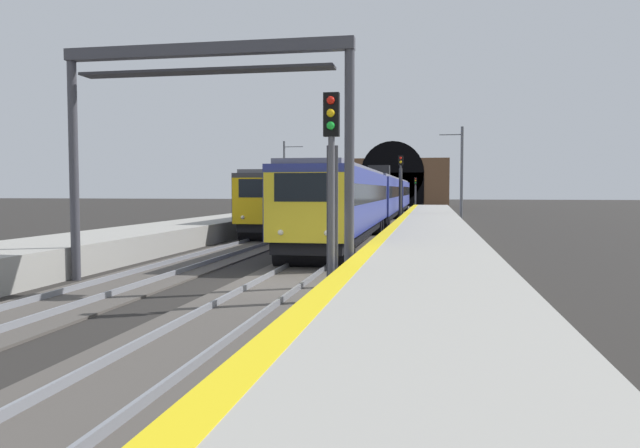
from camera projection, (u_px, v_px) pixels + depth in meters
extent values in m
plane|color=#282623|center=(281.00, 286.00, 17.76)|extent=(320.00, 320.00, 0.00)
cube|color=#9E9B93|center=(426.00, 272.00, 16.99)|extent=(112.00, 3.94, 1.01)
cube|color=#9E9B93|center=(14.00, 262.00, 19.30)|extent=(112.00, 3.94, 1.01)
cube|color=yellow|center=(365.00, 253.00, 17.27)|extent=(112.00, 0.50, 0.01)
cube|color=#4C4742|center=(281.00, 285.00, 17.76)|extent=(160.00, 3.04, 0.06)
cube|color=gray|center=(258.00, 281.00, 17.88)|extent=(160.00, 0.07, 0.15)
cube|color=gray|center=(306.00, 282.00, 17.62)|extent=(160.00, 0.07, 0.15)
cube|color=#4C4742|center=(136.00, 281.00, 18.58)|extent=(160.00, 3.05, 0.06)
cube|color=gray|center=(114.00, 277.00, 18.70)|extent=(160.00, 0.07, 0.15)
cube|color=gray|center=(158.00, 278.00, 18.45)|extent=(160.00, 0.07, 0.15)
cube|color=navy|center=(344.00, 199.00, 30.27)|extent=(19.76, 2.98, 2.68)
cube|color=black|center=(344.00, 193.00, 30.26)|extent=(18.97, 3.01, 0.83)
cube|color=slate|center=(344.00, 170.00, 30.19)|extent=(19.17, 2.55, 0.20)
cube|color=black|center=(344.00, 230.00, 30.36)|extent=(19.37, 2.64, 0.53)
cylinder|color=black|center=(311.00, 255.00, 21.87)|extent=(0.97, 2.66, 0.96)
cylinder|color=black|center=(320.00, 250.00, 23.64)|extent=(0.97, 2.66, 0.96)
cylinder|color=black|center=(359.00, 228.00, 37.12)|extent=(0.97, 2.66, 0.96)
cylinder|color=black|center=(363.00, 226.00, 38.89)|extent=(0.97, 2.66, 0.96)
cube|color=yellow|center=(304.00, 208.00, 20.54)|extent=(0.13, 2.77, 2.38)
cube|color=black|center=(304.00, 187.00, 20.45)|extent=(0.05, 2.02, 0.96)
sphere|color=#F2EACC|center=(327.00, 233.00, 20.39)|extent=(0.20, 0.20, 0.20)
sphere|color=#F2EACC|center=(281.00, 232.00, 20.66)|extent=(0.20, 0.20, 0.20)
cube|color=navy|center=(379.00, 195.00, 50.13)|extent=(19.76, 2.98, 2.68)
cube|color=black|center=(379.00, 192.00, 50.11)|extent=(18.97, 3.01, 0.82)
cube|color=slate|center=(379.00, 178.00, 50.05)|extent=(19.17, 2.55, 0.20)
cube|color=black|center=(379.00, 214.00, 50.21)|extent=(19.37, 2.64, 0.53)
cylinder|color=black|center=(368.00, 224.00, 41.58)|extent=(0.97, 2.66, 0.96)
cylinder|color=black|center=(371.00, 222.00, 43.35)|extent=(0.97, 2.66, 0.96)
cylinder|color=black|center=(385.00, 214.00, 57.11)|extent=(0.97, 2.66, 0.96)
cylinder|color=black|center=(386.00, 214.00, 58.88)|extent=(0.97, 2.66, 0.96)
cube|color=navy|center=(394.00, 194.00, 69.98)|extent=(19.76, 2.98, 2.68)
cube|color=black|center=(394.00, 191.00, 69.96)|extent=(18.97, 3.01, 0.92)
cube|color=slate|center=(394.00, 181.00, 69.90)|extent=(19.17, 2.55, 0.20)
cube|color=black|center=(394.00, 207.00, 70.07)|extent=(19.37, 2.64, 0.53)
cylinder|color=black|center=(389.00, 213.00, 61.53)|extent=(0.97, 2.66, 0.96)
cylinder|color=black|center=(390.00, 212.00, 63.30)|extent=(0.97, 2.66, 0.96)
cylinder|color=black|center=(397.00, 208.00, 76.88)|extent=(0.97, 2.66, 0.96)
cylinder|color=black|center=(398.00, 208.00, 78.65)|extent=(0.97, 2.66, 0.96)
cube|color=black|center=(379.00, 171.00, 50.02)|extent=(1.31, 1.74, 0.90)
cube|color=#333338|center=(298.00, 196.00, 40.90)|extent=(19.10, 2.82, 2.65)
cube|color=black|center=(298.00, 193.00, 40.88)|extent=(18.34, 2.85, 0.87)
cube|color=slate|center=(298.00, 175.00, 40.82)|extent=(18.53, 2.41, 0.20)
cube|color=black|center=(298.00, 219.00, 40.98)|extent=(18.72, 2.49, 0.54)
cylinder|color=black|center=(263.00, 233.00, 32.68)|extent=(0.98, 2.55, 0.97)
cylinder|color=black|center=(272.00, 231.00, 34.44)|extent=(0.98, 2.55, 0.97)
cylinder|color=black|center=(317.00, 219.00, 47.56)|extent=(0.98, 2.55, 0.97)
cylinder|color=black|center=(321.00, 218.00, 49.33)|extent=(0.98, 2.55, 0.97)
cube|color=#E5B20F|center=(257.00, 201.00, 31.49)|extent=(0.13, 2.66, 2.40)
cube|color=black|center=(257.00, 188.00, 31.41)|extent=(0.05, 1.94, 0.95)
sphere|color=#F2EACC|center=(271.00, 218.00, 31.34)|extent=(0.20, 0.20, 0.20)
sphere|color=#F2EACC|center=(243.00, 217.00, 31.62)|extent=(0.20, 0.20, 0.20)
cube|color=#333338|center=(341.00, 194.00, 60.30)|extent=(19.10, 2.82, 2.65)
cube|color=black|center=(341.00, 192.00, 60.29)|extent=(18.34, 2.85, 0.84)
cube|color=slate|center=(341.00, 180.00, 60.22)|extent=(18.53, 2.41, 0.20)
cube|color=black|center=(341.00, 210.00, 60.38)|extent=(18.72, 2.49, 0.54)
cylinder|color=black|center=(326.00, 217.00, 52.12)|extent=(0.98, 2.55, 0.97)
cylinder|color=black|center=(330.00, 216.00, 53.89)|extent=(0.98, 2.55, 0.97)
cylinder|color=black|center=(350.00, 211.00, 66.92)|extent=(0.98, 2.55, 0.97)
cylinder|color=black|center=(352.00, 210.00, 68.69)|extent=(0.98, 2.55, 0.97)
cube|color=#333338|center=(363.00, 193.00, 79.70)|extent=(19.10, 2.82, 2.65)
cube|color=black|center=(363.00, 191.00, 79.68)|extent=(18.34, 2.85, 0.95)
cube|color=slate|center=(363.00, 182.00, 79.62)|extent=(18.53, 2.41, 0.20)
cube|color=black|center=(363.00, 205.00, 79.79)|extent=(18.72, 2.49, 0.54)
cylinder|color=black|center=(355.00, 209.00, 71.73)|extent=(0.98, 2.55, 0.97)
cylinder|color=black|center=(357.00, 209.00, 73.49)|extent=(0.98, 2.55, 0.97)
cylinder|color=black|center=(368.00, 206.00, 86.12)|extent=(0.98, 2.55, 0.97)
cylinder|color=black|center=(370.00, 206.00, 87.89)|extent=(0.98, 2.55, 0.97)
cube|color=black|center=(341.00, 174.00, 60.19)|extent=(1.30, 1.67, 0.90)
cylinder|color=#4C4C54|center=(331.00, 221.00, 14.88)|extent=(0.16, 0.16, 4.09)
cube|color=black|center=(332.00, 115.00, 14.73)|extent=(0.20, 0.38, 1.05)
cube|color=#4C4C54|center=(332.00, 221.00, 15.02)|extent=(0.04, 0.28, 3.68)
sphere|color=red|center=(331.00, 100.00, 14.59)|extent=(0.20, 0.20, 0.20)
sphere|color=yellow|center=(331.00, 113.00, 14.60)|extent=(0.20, 0.20, 0.20)
sphere|color=green|center=(331.00, 126.00, 14.62)|extent=(0.20, 0.20, 0.20)
cylinder|color=#38383D|center=(400.00, 196.00, 47.48)|extent=(0.16, 0.16, 4.69)
cube|color=black|center=(401.00, 160.00, 47.33)|extent=(0.20, 0.38, 0.75)
cube|color=#38383D|center=(401.00, 195.00, 47.62)|extent=(0.04, 0.28, 4.22)
sphere|color=red|center=(401.00, 158.00, 47.19)|extent=(0.20, 0.20, 0.20)
sphere|color=yellow|center=(401.00, 162.00, 47.21)|extent=(0.20, 0.20, 0.20)
cylinder|color=#4C4C54|center=(415.00, 197.00, 90.51)|extent=(0.16, 0.16, 3.56)
cube|color=black|center=(416.00, 181.00, 90.38)|extent=(0.20, 0.38, 1.05)
cube|color=#4C4C54|center=(415.00, 196.00, 90.64)|extent=(0.04, 0.28, 3.20)
sphere|color=red|center=(416.00, 179.00, 90.23)|extent=(0.20, 0.20, 0.20)
sphere|color=yellow|center=(416.00, 181.00, 90.25)|extent=(0.20, 0.20, 0.20)
sphere|color=green|center=(415.00, 183.00, 90.26)|extent=(0.20, 0.20, 0.20)
cylinder|color=#3F3F47|center=(74.00, 172.00, 18.75)|extent=(0.28, 0.28, 6.71)
cylinder|color=#3F3F47|center=(349.00, 170.00, 17.22)|extent=(0.28, 0.28, 6.71)
cube|color=#3F3F47|center=(205.00, 50.00, 17.79)|extent=(0.36, 8.82, 0.35)
cube|color=#2D2D33|center=(205.00, 71.00, 17.82)|extent=(0.70, 7.68, 0.08)
cube|color=brown|center=(393.00, 182.00, 103.40)|extent=(2.21, 18.81, 8.08)
cube|color=black|center=(392.00, 189.00, 102.33)|extent=(0.12, 10.53, 5.65)
cylinder|color=black|center=(392.00, 173.00, 102.17)|extent=(0.12, 10.53, 10.53)
cylinder|color=#595B60|center=(462.00, 177.00, 46.86)|extent=(0.22, 0.22, 7.62)
cylinder|color=#595B60|center=(451.00, 135.00, 46.83)|extent=(0.08, 1.73, 0.08)
cylinder|color=#595B60|center=(284.00, 179.00, 64.47)|extent=(0.22, 0.22, 7.90)
cylinder|color=#595B60|center=(294.00, 147.00, 64.09)|extent=(0.08, 2.04, 0.08)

